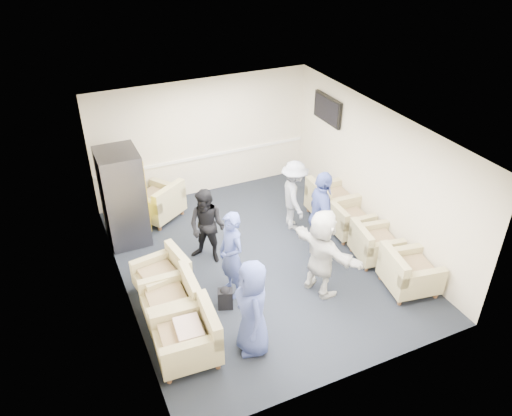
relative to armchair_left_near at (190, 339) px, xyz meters
name	(u,v)px	position (x,y,z in m)	size (l,w,h in m)	color
floor	(259,261)	(1.91, 1.69, -0.36)	(6.00, 6.00, 0.00)	black
ceiling	(260,129)	(1.91, 1.69, 2.34)	(6.00, 6.00, 0.00)	silver
back_wall	(203,138)	(1.91, 4.69, 0.99)	(5.00, 0.02, 2.70)	beige
front_wall	(356,307)	(1.91, -1.31, 0.99)	(5.00, 0.02, 2.70)	beige
left_wall	(118,234)	(-0.59, 1.69, 0.99)	(0.02, 6.00, 2.70)	beige
right_wall	(376,173)	(4.41, 1.69, 0.99)	(0.02, 6.00, 2.70)	beige
chair_rail	(205,156)	(1.91, 4.67, 0.54)	(4.98, 0.04, 0.06)	white
tv	(327,109)	(4.35, 3.49, 1.69)	(0.10, 1.00, 0.58)	black
armchair_left_near	(190,339)	(0.00, 0.00, 0.00)	(0.95, 0.95, 0.72)	tan
armchair_left_mid	(174,302)	(0.01, 0.89, -0.02)	(0.87, 0.87, 0.68)	tan
armchair_left_far	(165,277)	(0.05, 1.58, -0.03)	(0.93, 0.93, 0.65)	tan
armchair_right_near	(407,273)	(3.92, -0.10, -0.02)	(0.99, 0.99, 0.68)	tan
armchair_right_midnear	(373,245)	(3.91, 0.88, -0.04)	(0.90, 0.90, 0.63)	tan
armchair_right_midfar	(348,221)	(3.93, 1.78, -0.05)	(0.80, 0.80, 0.61)	tan
armchair_right_far	(330,202)	(3.94, 2.49, 0.00)	(0.94, 0.94, 0.72)	tan
armchair_corner	(159,203)	(0.59, 3.97, 0.00)	(1.25, 1.25, 0.72)	tan
vending_machine	(123,197)	(-0.18, 3.48, 0.61)	(0.78, 0.92, 1.93)	#53535B
backpack	(225,297)	(0.85, 0.78, -0.14)	(0.30, 0.26, 0.43)	black
pillow	(189,329)	(-0.01, 0.00, 0.19)	(0.49, 0.37, 0.14)	beige
person_front_left	(252,308)	(0.91, -0.22, 0.45)	(0.79, 0.51, 1.61)	#3F4E97
person_mid_left	(231,255)	(1.10, 1.08, 0.45)	(0.59, 0.39, 1.61)	#3F4E97
person_back_left	(207,227)	(1.05, 2.15, 0.39)	(0.73, 0.57, 1.49)	black
person_back_right	(294,196)	(3.05, 2.48, 0.40)	(0.97, 0.56, 1.51)	beige
person_mid_right	(321,218)	(2.97, 1.30, 0.57)	(1.08, 0.45, 1.85)	#3F4E97
person_front_right	(322,253)	(2.51, 0.50, 0.46)	(1.51, 0.48, 1.63)	silver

